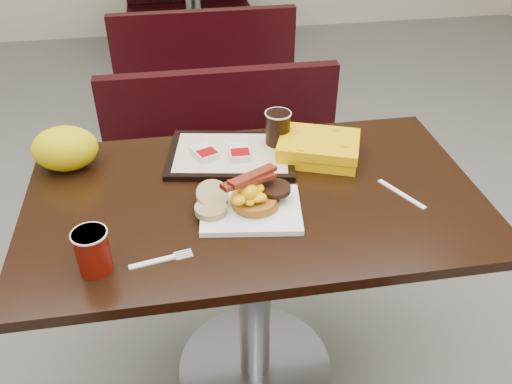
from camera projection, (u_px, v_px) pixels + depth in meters
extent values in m
cube|color=slate|center=(255.00, 369.00, 1.85)|extent=(6.00, 7.00, 0.01)
cube|color=white|center=(251.00, 210.00, 1.35)|extent=(0.27, 0.23, 0.01)
cylinder|color=#A0711A|center=(256.00, 200.00, 1.35)|extent=(0.13, 0.13, 0.03)
cylinder|color=black|center=(275.00, 189.00, 1.36)|extent=(0.10, 0.10, 0.01)
ellipsoid|color=#FFE205|center=(249.00, 194.00, 1.32)|extent=(0.10, 0.09, 0.04)
cylinder|color=tan|center=(211.00, 209.00, 1.33)|extent=(0.09, 0.09, 0.02)
cylinder|color=tan|center=(213.00, 195.00, 1.36)|extent=(0.10, 0.10, 0.05)
cylinder|color=#8D1105|center=(93.00, 251.00, 1.16)|extent=(0.08, 0.08, 0.10)
cube|color=white|center=(401.00, 194.00, 1.42)|extent=(0.08, 0.15, 0.00)
cube|color=#B36107|center=(221.00, 174.00, 1.49)|extent=(0.04, 0.03, 0.01)
cube|color=#8C0504|center=(236.00, 182.00, 1.45)|extent=(0.05, 0.04, 0.01)
cube|color=black|center=(231.00, 155.00, 1.56)|extent=(0.40, 0.32, 0.02)
cube|color=silver|center=(205.00, 153.00, 1.54)|extent=(0.08, 0.09, 0.02)
cube|color=silver|center=(240.00, 152.00, 1.54)|extent=(0.06, 0.08, 0.02)
cylinder|color=black|center=(278.00, 128.00, 1.57)|extent=(0.08, 0.08, 0.10)
cube|color=#EBAF03|center=(318.00, 148.00, 1.55)|extent=(0.27, 0.24, 0.06)
ellipsoid|color=#DBC407|center=(65.00, 148.00, 1.49)|extent=(0.21, 0.17, 0.13)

